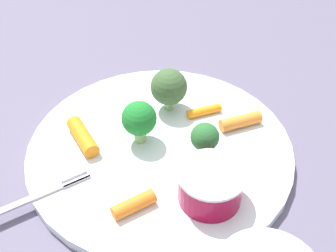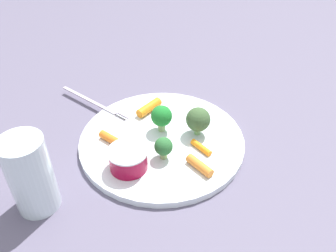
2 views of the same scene
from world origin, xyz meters
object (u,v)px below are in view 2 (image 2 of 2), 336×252
at_px(plate, 162,141).
at_px(drinking_glass, 30,175).
at_px(sauce_cup, 129,159).
at_px(carrot_stick_0, 201,147).
at_px(broccoli_floret_2, 164,147).
at_px(fork, 95,103).
at_px(broccoli_floret_0, 162,116).
at_px(broccoli_floret_1, 198,120).
at_px(carrot_stick_2, 200,166).
at_px(carrot_stick_1, 110,138).
at_px(carrot_stick_3, 149,108).

distance_m(plate, drinking_glass, 0.23).
bearing_deg(drinking_glass, sauce_cup, -27.94).
distance_m(carrot_stick_0, drinking_glass, 0.27).
height_order(broccoli_floret_2, fork, broccoli_floret_2).
bearing_deg(broccoli_floret_0, broccoli_floret_1, -62.88).
relative_size(broccoli_floret_1, carrot_stick_2, 1.08).
height_order(broccoli_floret_1, carrot_stick_1, broccoli_floret_1).
xyz_separation_m(carrot_stick_3, drinking_glass, (-0.26, -0.00, 0.04)).
bearing_deg(carrot_stick_0, plate, 101.95).
relative_size(broccoli_floret_2, fork, 0.22).
relative_size(broccoli_floret_2, drinking_glass, 0.32).
relative_size(sauce_cup, broccoli_floret_0, 1.26).
bearing_deg(fork, broccoli_floret_1, -78.83).
bearing_deg(drinking_glass, plate, -16.98).
bearing_deg(sauce_cup, drinking_glass, 152.06).
distance_m(broccoli_floret_0, carrot_stick_3, 0.07).
distance_m(fork, drinking_glass, 0.25).
relative_size(broccoli_floret_0, carrot_stick_2, 1.02).
bearing_deg(broccoli_floret_1, broccoli_floret_2, 172.08).
xyz_separation_m(broccoli_floret_0, drinking_glass, (-0.23, 0.05, 0.02)).
relative_size(carrot_stick_2, drinking_glass, 0.40).
bearing_deg(broccoli_floret_0, carrot_stick_3, 59.63).
height_order(broccoli_floret_1, broccoli_floret_2, broccoli_floret_1).
xyz_separation_m(broccoli_floret_1, carrot_stick_1, (-0.11, 0.11, -0.02)).
height_order(sauce_cup, broccoli_floret_2, broccoli_floret_2).
relative_size(plate, carrot_stick_1, 6.78).
xyz_separation_m(broccoli_floret_1, fork, (-0.04, 0.21, -0.03)).
height_order(plate, carrot_stick_2, carrot_stick_2).
bearing_deg(plate, carrot_stick_0, -78.05).
bearing_deg(broccoli_floret_0, fork, 94.71).
distance_m(plate, fork, 0.17).
bearing_deg(fork, carrot_stick_2, -96.52).
height_order(broccoli_floret_0, fork, broccoli_floret_0).
xyz_separation_m(broccoli_floret_2, carrot_stick_1, (-0.02, 0.10, -0.02)).
height_order(sauce_cup, broccoli_floret_1, broccoli_floret_1).
distance_m(broccoli_floret_2, carrot_stick_2, 0.06).
bearing_deg(plate, sauce_cup, -178.96).
bearing_deg(sauce_cup, carrot_stick_0, -34.25).
bearing_deg(drinking_glass, carrot_stick_2, -39.95).
relative_size(broccoli_floret_2, carrot_stick_2, 0.81).
xyz_separation_m(broccoli_floret_2, carrot_stick_2, (0.01, -0.06, -0.02)).
bearing_deg(carrot_stick_3, plate, -126.46).
distance_m(sauce_cup, carrot_stick_3, 0.15).
bearing_deg(plate, drinking_glass, 163.02).
bearing_deg(carrot_stick_2, fork, 83.48).
xyz_separation_m(broccoli_floret_2, carrot_stick_0, (0.05, -0.04, -0.02)).
xyz_separation_m(broccoli_floret_2, drinking_glass, (-0.17, 0.10, 0.03)).
xyz_separation_m(plate, carrot_stick_0, (0.02, -0.07, 0.01)).
bearing_deg(carrot_stick_0, broccoli_floret_1, 40.62).
relative_size(plate, carrot_stick_2, 5.87).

